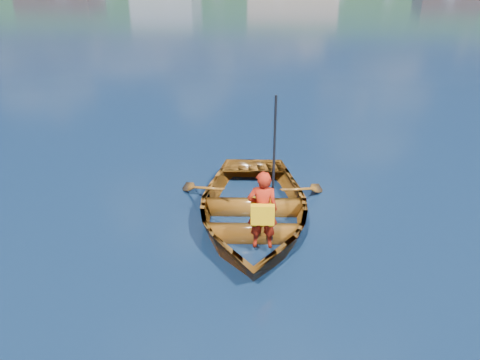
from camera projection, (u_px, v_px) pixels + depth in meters
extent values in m
plane|color=#15293F|center=(307.00, 203.00, 8.48)|extent=(600.00, 600.00, 0.00)
imported|color=brown|center=(252.00, 208.00, 7.77)|extent=(3.17, 4.15, 0.80)
imported|color=red|center=(262.00, 210.00, 6.76)|extent=(0.47, 0.34, 1.22)
cube|color=#FFB90D|center=(263.00, 215.00, 6.66)|extent=(0.35, 0.14, 0.30)
cube|color=#FFB90D|center=(262.00, 207.00, 6.87)|extent=(0.35, 0.12, 0.30)
cube|color=#FFB90D|center=(262.00, 221.00, 6.84)|extent=(0.32, 0.25, 0.05)
cylinder|color=black|center=(274.00, 173.00, 6.68)|extent=(0.04, 0.04, 2.26)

